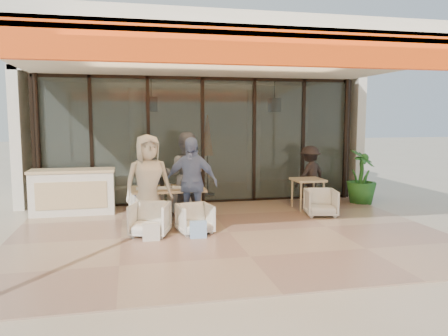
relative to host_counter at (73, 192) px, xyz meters
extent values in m
plane|color=#C6B293|center=(3.08, -2.30, -0.53)|extent=(70.00, 70.00, 0.00)
cube|color=tan|center=(3.08, -2.30, -0.53)|extent=(8.00, 6.00, 0.01)
cube|color=silver|center=(3.08, -2.30, 2.77)|extent=(8.00, 6.00, 0.20)
cube|color=#FF490D|center=(3.08, -5.24, 2.49)|extent=(8.00, 0.12, 0.45)
cube|color=orange|center=(3.08, -4.55, 2.61)|extent=(8.00, 1.50, 0.06)
cylinder|color=black|center=(-0.80, 0.58, 1.07)|extent=(0.12, 0.12, 3.20)
cylinder|color=black|center=(6.96, 0.58, 1.07)|extent=(0.12, 0.12, 3.20)
cube|color=#9EADA3|center=(3.08, 0.70, 1.07)|extent=(8.00, 0.03, 3.20)
cube|color=black|center=(3.08, 0.70, -0.49)|extent=(8.00, 0.10, 0.08)
cube|color=black|center=(3.08, 0.70, 2.63)|extent=(8.00, 0.10, 0.08)
cube|color=black|center=(-0.92, 0.70, 1.07)|extent=(0.08, 0.10, 3.20)
cube|color=black|center=(0.38, 0.70, 1.07)|extent=(0.08, 0.10, 3.20)
cube|color=black|center=(1.73, 0.70, 1.07)|extent=(0.08, 0.10, 3.20)
cube|color=black|center=(3.08, 0.70, 1.07)|extent=(0.08, 0.10, 3.20)
cube|color=black|center=(4.43, 0.70, 1.07)|extent=(0.08, 0.10, 3.20)
cube|color=black|center=(5.78, 0.70, 1.07)|extent=(0.08, 0.10, 3.20)
cube|color=black|center=(7.08, 0.70, 1.07)|extent=(0.08, 0.10, 3.20)
cube|color=silver|center=(3.08, 4.20, 1.17)|extent=(9.00, 0.25, 3.40)
cube|color=silver|center=(-1.32, 2.45, 1.17)|extent=(0.25, 3.50, 3.40)
cube|color=silver|center=(7.48, 2.45, 1.17)|extent=(0.25, 3.50, 3.40)
cube|color=silver|center=(3.08, 2.45, 2.87)|extent=(9.00, 3.50, 0.25)
cube|color=#DBC185|center=(3.08, 2.45, -0.52)|extent=(8.00, 3.50, 0.02)
cylinder|color=silver|center=(1.48, 2.30, 0.97)|extent=(0.40, 0.40, 3.00)
cylinder|color=silver|center=(4.88, 2.30, 0.97)|extent=(0.40, 0.40, 3.00)
cylinder|color=black|center=(1.88, 1.90, 2.47)|extent=(0.03, 0.03, 0.70)
cube|color=black|center=(1.88, 1.90, 2.02)|extent=(0.30, 0.30, 0.40)
sphere|color=#FFBF72|center=(1.88, 1.90, 2.02)|extent=(0.18, 0.18, 0.18)
cylinder|color=black|center=(5.38, 1.90, 2.47)|extent=(0.03, 0.03, 0.70)
cube|color=black|center=(5.38, 1.90, 2.02)|extent=(0.30, 0.30, 0.40)
sphere|color=#FFBF72|center=(5.38, 1.90, 2.02)|extent=(0.18, 0.18, 0.18)
cylinder|color=black|center=(3.38, 1.70, -0.48)|extent=(0.40, 0.40, 0.05)
cylinder|color=black|center=(3.38, 1.70, 0.52)|extent=(0.04, 0.04, 2.10)
cone|color=orange|center=(3.38, 1.70, 1.17)|extent=(0.32, 0.32, 1.10)
cube|color=silver|center=(0.00, 0.00, -0.03)|extent=(1.80, 0.60, 1.00)
cube|color=#DBC185|center=(0.00, 0.00, 0.48)|extent=(1.85, 0.65, 0.06)
cube|color=#DBC185|center=(0.00, -0.31, -0.03)|extent=(1.50, 0.02, 0.60)
cube|color=#DBC185|center=(2.03, -1.22, 0.19)|extent=(1.50, 0.90, 0.05)
cube|color=white|center=(2.03, -1.22, 0.21)|extent=(1.30, 0.35, 0.01)
cylinder|color=#DBC185|center=(1.41, -1.54, -0.18)|extent=(0.06, 0.06, 0.70)
cylinder|color=#DBC185|center=(2.65, -1.54, -0.18)|extent=(0.06, 0.06, 0.70)
cylinder|color=#DBC185|center=(1.41, -0.90, -0.18)|extent=(0.06, 0.06, 0.70)
cylinder|color=#DBC185|center=(2.65, -0.90, -0.18)|extent=(0.06, 0.06, 0.70)
cylinder|color=white|center=(1.58, -1.37, 0.27)|extent=(0.06, 0.06, 0.11)
cylinder|color=white|center=(1.78, -1.02, 0.27)|extent=(0.06, 0.06, 0.11)
cylinder|color=white|center=(2.08, -1.32, 0.27)|extent=(0.06, 0.06, 0.11)
cylinder|color=white|center=(2.33, -1.04, 0.27)|extent=(0.06, 0.06, 0.11)
cylinder|color=white|center=(2.53, -1.42, 0.27)|extent=(0.06, 0.06, 0.11)
cylinder|color=#934D15|center=(1.48, -1.07, 0.30)|extent=(0.07, 0.07, 0.16)
cylinder|color=black|center=(1.93, -0.94, 0.30)|extent=(0.09, 0.09, 0.17)
cylinder|color=black|center=(1.93, -0.94, 0.39)|extent=(0.10, 0.10, 0.01)
cylinder|color=white|center=(1.58, -1.52, 0.22)|extent=(0.22, 0.22, 0.01)
cylinder|color=white|center=(2.48, -1.52, 0.22)|extent=(0.22, 0.22, 0.01)
cylinder|color=white|center=(1.58, -0.90, 0.22)|extent=(0.22, 0.22, 0.01)
cylinder|color=white|center=(2.48, -0.90, 0.22)|extent=(0.22, 0.22, 0.01)
imported|color=silver|center=(1.61, -0.27, -0.18)|extent=(0.78, 0.75, 0.70)
imported|color=silver|center=(2.45, -0.27, -0.22)|extent=(0.67, 0.64, 0.63)
imported|color=silver|center=(1.61, -2.17, -0.18)|extent=(0.83, 0.80, 0.70)
imported|color=silver|center=(2.45, -2.17, -0.22)|extent=(0.71, 0.68, 0.63)
imported|color=#181C36|center=(1.61, -0.77, 0.29)|extent=(0.65, 0.48, 1.65)
imported|color=#5E5D62|center=(2.45, -0.77, 0.41)|extent=(1.06, 0.92, 1.88)
imported|color=beige|center=(1.61, -1.67, 0.41)|extent=(1.02, 0.77, 1.87)
imported|color=#6F87B9|center=(2.45, -1.67, 0.38)|extent=(1.15, 0.81, 1.81)
cube|color=silver|center=(1.61, -2.57, -0.36)|extent=(0.30, 0.10, 0.34)
cube|color=#99BFD8|center=(2.45, -2.57, -0.36)|extent=(0.30, 0.10, 0.34)
cube|color=#DBC185|center=(5.40, -0.57, 0.19)|extent=(0.70, 0.70, 0.05)
cylinder|color=#DBC185|center=(5.12, -0.85, -0.18)|extent=(0.05, 0.05, 0.70)
cylinder|color=#DBC185|center=(5.68, -0.85, -0.18)|extent=(0.05, 0.05, 0.70)
cylinder|color=#DBC185|center=(5.12, -0.29, -0.18)|extent=(0.05, 0.05, 0.70)
cylinder|color=#DBC185|center=(5.68, -0.29, -0.18)|extent=(0.05, 0.05, 0.70)
imported|color=silver|center=(5.40, -1.32, -0.19)|extent=(0.77, 0.74, 0.68)
imported|color=black|center=(5.73, 0.08, 0.21)|extent=(1.10, 0.92, 1.49)
imported|color=#1E5919|center=(7.03, -0.17, 0.16)|extent=(1.09, 1.09, 1.38)
camera|label=1|loc=(1.27, -10.19, 1.66)|focal=35.00mm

